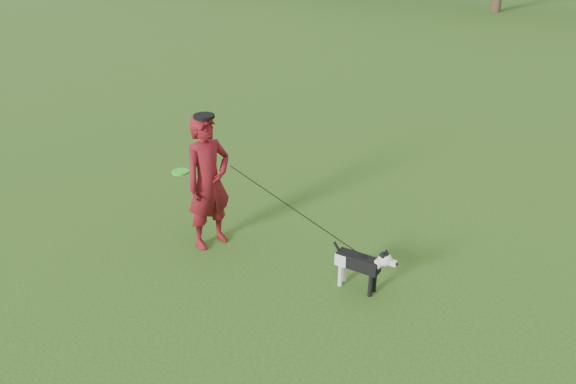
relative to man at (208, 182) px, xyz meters
The scene contains 4 objects.
ground 1.59m from the man, 13.23° to the left, with size 120.00×120.00×0.00m, color #285116.
man is the anchor object (origin of this frame).
dog 2.29m from the man, ahead, with size 0.83×0.17×0.63m.
man_held_items 1.36m from the man, ahead, with size 2.88×0.31×1.42m.
Camera 1 is at (3.24, -5.37, 3.95)m, focal length 35.00 mm.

